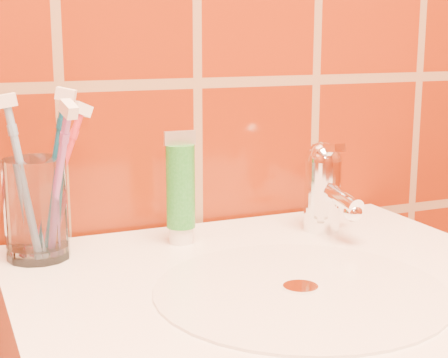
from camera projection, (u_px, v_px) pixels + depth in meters
name	position (u px, v px, depth m)	size (l,w,h in m)	color
glass_tumbler	(36.00, 209.00, 0.79)	(0.07, 0.07, 0.12)	white
toothpaste_tube	(181.00, 191.00, 0.85)	(0.04, 0.04, 0.14)	white
faucet	(324.00, 184.00, 0.90)	(0.05, 0.11, 0.12)	white
toothbrush_0	(57.00, 185.00, 0.76)	(0.04, 0.10, 0.19)	#90499E
toothbrush_1	(24.00, 180.00, 0.77)	(0.05, 0.02, 0.20)	#75A2D0
toothbrush_2	(59.00, 180.00, 0.81)	(0.09, 0.05, 0.18)	red
toothbrush_3	(53.00, 174.00, 0.79)	(0.06, 0.04, 0.20)	navy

